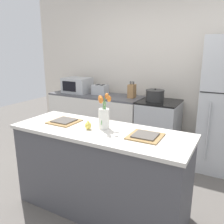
{
  "coord_description": "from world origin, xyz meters",
  "views": [
    {
      "loc": [
        1.16,
        -1.88,
        1.67
      ],
      "look_at": [
        0.0,
        0.25,
        1.02
      ],
      "focal_mm": 38.0,
      "sensor_mm": 36.0,
      "label": 1
    }
  ],
  "objects_px": {
    "stove_range": "(158,129)",
    "plate_setting_right": "(145,136)",
    "microwave": "(77,85)",
    "flower_vase": "(104,115)",
    "toaster": "(100,90)",
    "knife_block": "(132,91)",
    "plate_setting_left": "(64,121)",
    "pear_figurine": "(88,125)",
    "cooking_pot": "(155,95)"
  },
  "relations": [
    {
      "from": "stove_range",
      "to": "plate_setting_right",
      "type": "bearing_deg",
      "value": -76.92
    },
    {
      "from": "microwave",
      "to": "flower_vase",
      "type": "bearing_deg",
      "value": -46.22
    },
    {
      "from": "stove_range",
      "to": "flower_vase",
      "type": "relative_size",
      "value": 2.44
    },
    {
      "from": "toaster",
      "to": "knife_block",
      "type": "height_order",
      "value": "knife_block"
    },
    {
      "from": "flower_vase",
      "to": "plate_setting_left",
      "type": "relative_size",
      "value": 1.23
    },
    {
      "from": "flower_vase",
      "to": "pear_figurine",
      "type": "xyz_separation_m",
      "value": [
        -0.12,
        -0.1,
        -0.1
      ]
    },
    {
      "from": "plate_setting_left",
      "to": "toaster",
      "type": "distance_m",
      "value": 1.69
    },
    {
      "from": "flower_vase",
      "to": "plate_setting_right",
      "type": "relative_size",
      "value": 1.23
    },
    {
      "from": "pear_figurine",
      "to": "plate_setting_left",
      "type": "relative_size",
      "value": 0.36
    },
    {
      "from": "flower_vase",
      "to": "toaster",
      "type": "xyz_separation_m",
      "value": [
        -1.01,
        1.58,
        -0.06
      ]
    },
    {
      "from": "pear_figurine",
      "to": "plate_setting_left",
      "type": "bearing_deg",
      "value": 168.68
    },
    {
      "from": "cooking_pot",
      "to": "knife_block",
      "type": "relative_size",
      "value": 1.05
    },
    {
      "from": "stove_range",
      "to": "cooking_pot",
      "type": "distance_m",
      "value": 0.54
    },
    {
      "from": "cooking_pot",
      "to": "plate_setting_left",
      "type": "bearing_deg",
      "value": -107.31
    },
    {
      "from": "microwave",
      "to": "knife_block",
      "type": "distance_m",
      "value": 1.08
    },
    {
      "from": "microwave",
      "to": "knife_block",
      "type": "bearing_deg",
      "value": 1.99
    },
    {
      "from": "stove_range",
      "to": "microwave",
      "type": "bearing_deg",
      "value": -179.98
    },
    {
      "from": "cooking_pot",
      "to": "microwave",
      "type": "xyz_separation_m",
      "value": [
        -1.49,
        0.01,
        0.05
      ]
    },
    {
      "from": "plate_setting_right",
      "to": "toaster",
      "type": "xyz_separation_m",
      "value": [
        -1.46,
        1.6,
        0.06
      ]
    },
    {
      "from": "cooking_pot",
      "to": "knife_block",
      "type": "bearing_deg",
      "value": 173.82
    },
    {
      "from": "microwave",
      "to": "cooking_pot",
      "type": "bearing_deg",
      "value": -0.27
    },
    {
      "from": "plate_setting_left",
      "to": "plate_setting_right",
      "type": "bearing_deg",
      "value": 0.0
    },
    {
      "from": "plate_setting_right",
      "to": "knife_block",
      "type": "relative_size",
      "value": 1.1
    },
    {
      "from": "pear_figurine",
      "to": "cooking_pot",
      "type": "relative_size",
      "value": 0.37
    },
    {
      "from": "plate_setting_left",
      "to": "knife_block",
      "type": "distance_m",
      "value": 1.62
    },
    {
      "from": "plate_setting_left",
      "to": "toaster",
      "type": "relative_size",
      "value": 1.06
    },
    {
      "from": "cooking_pot",
      "to": "knife_block",
      "type": "xyz_separation_m",
      "value": [
        -0.41,
        0.04,
        0.03
      ]
    },
    {
      "from": "pear_figurine",
      "to": "plate_setting_left",
      "type": "distance_m",
      "value": 0.37
    },
    {
      "from": "pear_figurine",
      "to": "flower_vase",
      "type": "bearing_deg",
      "value": 38.07
    },
    {
      "from": "stove_range",
      "to": "cooking_pot",
      "type": "xyz_separation_m",
      "value": [
        -0.08,
        -0.01,
        0.53
      ]
    },
    {
      "from": "plate_setting_right",
      "to": "pear_figurine",
      "type": "bearing_deg",
      "value": -172.76
    },
    {
      "from": "stove_range",
      "to": "microwave",
      "type": "height_order",
      "value": "microwave"
    },
    {
      "from": "toaster",
      "to": "plate_setting_left",
      "type": "bearing_deg",
      "value": -71.82
    },
    {
      "from": "stove_range",
      "to": "knife_block",
      "type": "distance_m",
      "value": 0.74
    },
    {
      "from": "plate_setting_right",
      "to": "toaster",
      "type": "bearing_deg",
      "value": 132.27
    },
    {
      "from": "knife_block",
      "to": "plate_setting_left",
      "type": "bearing_deg",
      "value": -92.75
    },
    {
      "from": "stove_range",
      "to": "flower_vase",
      "type": "distance_m",
      "value": 1.66
    },
    {
      "from": "plate_setting_right",
      "to": "microwave",
      "type": "bearing_deg",
      "value": 140.82
    },
    {
      "from": "microwave",
      "to": "toaster",
      "type": "bearing_deg",
      "value": 3.62
    },
    {
      "from": "flower_vase",
      "to": "knife_block",
      "type": "height_order",
      "value": "flower_vase"
    },
    {
      "from": "plate_setting_right",
      "to": "knife_block",
      "type": "xyz_separation_m",
      "value": [
        -0.85,
        1.61,
        0.09
      ]
    },
    {
      "from": "plate_setting_left",
      "to": "stove_range",
      "type": "bearing_deg",
      "value": 70.24
    },
    {
      "from": "stove_range",
      "to": "plate_setting_left",
      "type": "height_order",
      "value": "plate_setting_left"
    },
    {
      "from": "pear_figurine",
      "to": "plate_setting_left",
      "type": "xyz_separation_m",
      "value": [
        -0.36,
        0.07,
        -0.03
      ]
    },
    {
      "from": "stove_range",
      "to": "pear_figurine",
      "type": "distance_m",
      "value": 1.73
    },
    {
      "from": "flower_vase",
      "to": "plate_setting_right",
      "type": "height_order",
      "value": "flower_vase"
    },
    {
      "from": "plate_setting_left",
      "to": "flower_vase",
      "type": "bearing_deg",
      "value": 2.88
    },
    {
      "from": "cooking_pot",
      "to": "microwave",
      "type": "bearing_deg",
      "value": 179.73
    },
    {
      "from": "plate_setting_left",
      "to": "cooking_pot",
      "type": "distance_m",
      "value": 1.64
    },
    {
      "from": "flower_vase",
      "to": "toaster",
      "type": "bearing_deg",
      "value": 122.64
    }
  ]
}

